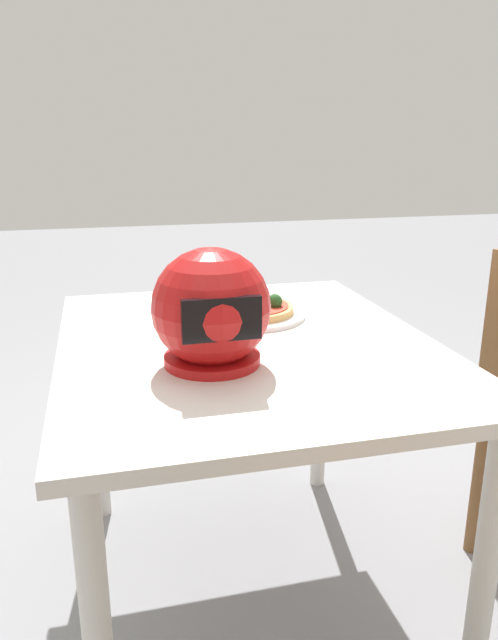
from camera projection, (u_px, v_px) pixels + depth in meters
The scene contains 5 objects.
ground_plane at pixel (247, 591), 1.62m from camera, with size 14.00×14.00×0.00m, color gray.
dining_table at pixel (247, 375), 1.43m from camera, with size 0.86×1.03×0.72m.
pizza_plate at pixel (251, 314), 1.59m from camera, with size 0.28×0.28×0.01m, color white.
pizza at pixel (252, 308), 1.58m from camera, with size 0.22×0.22×0.05m.
motorcycle_helmet at pixel (211, 310), 1.23m from camera, with size 0.25×0.25×0.25m.
Camera 1 is at (0.32, 1.29, 1.17)m, focal length 33.70 mm.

